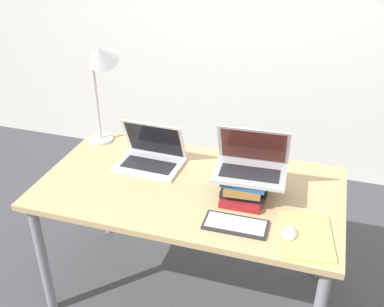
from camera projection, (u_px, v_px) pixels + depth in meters
desk at (190, 198)px, 2.21m from camera, size 1.46×0.79×0.71m
laptop_left at (151, 156)px, 2.33m from camera, size 0.34×0.25×0.23m
book_stack at (245, 184)px, 2.08m from camera, size 0.22×0.28×0.12m
laptop_on_books at (251, 164)px, 2.03m from camera, size 0.34×0.24×0.22m
wireless_keyboard at (236, 225)px, 1.90m from camera, size 0.28×0.13×0.01m
mouse at (290, 233)px, 1.84m from camera, size 0.07×0.10×0.03m
notepad at (306, 236)px, 1.84m from camera, size 0.25×0.33×0.01m
desk_lamp at (101, 66)px, 2.32m from camera, size 0.23×0.20×0.61m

